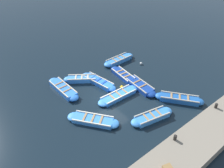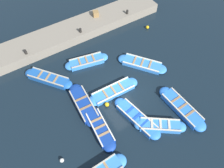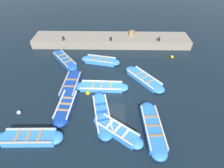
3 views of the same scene
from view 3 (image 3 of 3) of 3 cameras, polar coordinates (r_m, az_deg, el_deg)
ground_plane at (r=12.30m, az=-0.99°, el=-3.00°), size 120.00×120.00×0.00m
boat_outer_right at (r=15.26m, az=-3.79°, el=7.63°), size 1.48×3.48×0.43m
boat_stern_in at (r=10.81m, az=-3.26°, el=-9.69°), size 3.82×1.51×0.42m
boat_centre at (r=13.02m, az=-13.24°, el=-0.26°), size 3.64×1.13×0.43m
boat_far_corner at (r=15.80m, az=-15.20°, el=7.53°), size 3.41×2.91×0.47m
boat_alongside at (r=12.59m, az=-3.43°, el=-0.89°), size 1.00×3.88×0.36m
boat_tucked at (r=13.48m, az=10.38°, el=1.71°), size 3.54×3.03×0.37m
boat_broadside at (r=10.04m, az=1.69°, el=-15.02°), size 2.47×3.06×0.46m
boat_bow_out at (r=10.41m, az=13.09°, el=-13.73°), size 3.93×1.12×0.46m
boat_end_of_row at (r=11.58m, az=-14.74°, el=-6.88°), size 3.34×1.05×0.44m
boat_outer_left at (r=10.75m, az=-25.31°, el=-15.59°), size 0.97×3.63×0.46m
quay_wall at (r=18.08m, az=-0.27°, el=14.11°), size 2.43×15.33×0.79m
bollard_north at (r=17.55m, az=15.09°, el=13.92°), size 0.20×0.20×0.35m
bollard_mid_north at (r=17.05m, az=-0.34°, el=14.52°), size 0.20×0.20×0.35m
bollard_mid_south at (r=17.74m, az=-15.62°, el=14.12°), size 0.20×0.20×0.35m
wooden_crate at (r=18.14m, az=6.55°, el=16.14°), size 0.58×0.58×0.46m
buoy_orange_near at (r=16.70m, az=19.01°, el=8.35°), size 0.29×0.29×0.29m
buoy_yellow_far at (r=12.20m, az=-7.94°, el=-2.94°), size 0.30×0.30×0.30m
buoy_white_drifting at (r=12.36m, az=-28.10°, el=-8.18°), size 0.25×0.25×0.25m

